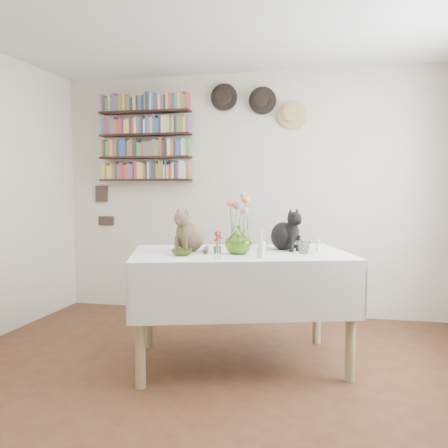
% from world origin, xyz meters
% --- Properties ---
extents(room, '(4.08, 4.58, 2.58)m').
position_xyz_m(room, '(0.00, 0.00, 1.25)').
color(room, brown).
rests_on(room, ground).
extents(dining_table, '(1.79, 1.42, 0.84)m').
position_xyz_m(dining_table, '(0.20, 0.71, 0.63)').
color(dining_table, white).
rests_on(dining_table, room).
extents(tabby_cat, '(0.28, 0.33, 0.33)m').
position_xyz_m(tabby_cat, '(-0.16, 0.66, 1.01)').
color(tabby_cat, brown).
rests_on(tabby_cat, dining_table).
extents(black_cat, '(0.35, 0.35, 0.33)m').
position_xyz_m(black_cat, '(0.51, 0.92, 1.00)').
color(black_cat, black).
rests_on(black_cat, dining_table).
extents(flower_vase, '(0.20, 0.20, 0.20)m').
position_xyz_m(flower_vase, '(0.22, 0.59, 0.94)').
color(flower_vase, '#8AB13B').
rests_on(flower_vase, dining_table).
extents(green_bowl, '(0.17, 0.17, 0.05)m').
position_xyz_m(green_bowl, '(-0.15, 0.42, 0.86)').
color(green_bowl, '#8AB13B').
rests_on(green_bowl, dining_table).
extents(drinking_glass, '(0.13, 0.13, 0.09)m').
position_xyz_m(drinking_glass, '(0.67, 0.70, 0.88)').
color(drinking_glass, white).
rests_on(drinking_glass, dining_table).
extents(candlestick, '(0.06, 0.06, 0.20)m').
position_xyz_m(candlestick, '(0.40, 0.44, 0.91)').
color(candlestick, white).
rests_on(candlestick, dining_table).
extents(berry_jar, '(0.05, 0.05, 0.21)m').
position_xyz_m(berry_jar, '(0.13, 0.31, 0.93)').
color(berry_jar, white).
rests_on(berry_jar, dining_table).
extents(porcelain_figurine, '(0.05, 0.05, 0.09)m').
position_xyz_m(porcelain_figurine, '(0.77, 0.84, 0.88)').
color(porcelain_figurine, white).
rests_on(porcelain_figurine, dining_table).
extents(flower_bouquet, '(0.17, 0.12, 0.39)m').
position_xyz_m(flower_bouquet, '(0.22, 0.61, 1.18)').
color(flower_bouquet, '#4C7233').
rests_on(flower_bouquet, flower_vase).
extents(bookshelf_unit, '(1.00, 0.16, 0.91)m').
position_xyz_m(bookshelf_unit, '(-1.10, 2.16, 1.84)').
color(bookshelf_unit, black).
rests_on(bookshelf_unit, room).
extents(wall_hats, '(0.98, 0.09, 0.48)m').
position_xyz_m(wall_hats, '(0.12, 2.19, 2.17)').
color(wall_hats, black).
rests_on(wall_hats, room).
extents(wall_art_plaques, '(0.21, 0.02, 0.44)m').
position_xyz_m(wall_art_plaques, '(-1.63, 2.23, 1.12)').
color(wall_art_plaques, '#38281E').
rests_on(wall_art_plaques, room).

